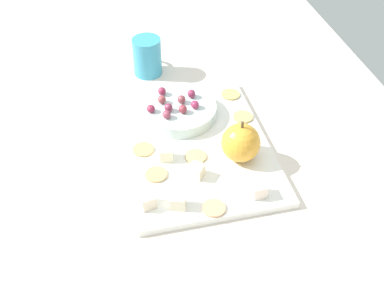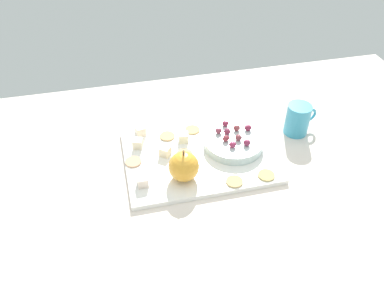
# 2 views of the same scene
# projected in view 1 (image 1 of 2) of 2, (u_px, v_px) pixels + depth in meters

# --- Properties ---
(table) EXTENTS (1.47, 0.88, 0.05)m
(table) POSITION_uv_depth(u_px,v_px,m) (204.00, 142.00, 1.04)
(table) COLOR silver
(table) RESTS_ON ground
(platter) EXTENTS (0.38, 0.28, 0.01)m
(platter) POSITION_uv_depth(u_px,v_px,m) (195.00, 147.00, 0.98)
(platter) COLOR white
(platter) RESTS_ON table
(serving_dish) EXTENTS (0.16, 0.16, 0.02)m
(serving_dish) POSITION_uv_depth(u_px,v_px,m) (179.00, 111.00, 1.04)
(serving_dish) COLOR silver
(serving_dish) RESTS_ON platter
(apple_whole) EXTENTS (0.07, 0.07, 0.07)m
(apple_whole) POSITION_uv_depth(u_px,v_px,m) (241.00, 143.00, 0.93)
(apple_whole) COLOR gold
(apple_whole) RESTS_ON platter
(apple_stem) EXTENTS (0.01, 0.01, 0.01)m
(apple_stem) POSITION_uv_depth(u_px,v_px,m) (242.00, 125.00, 0.90)
(apple_stem) COLOR brown
(apple_stem) RESTS_ON apple_whole
(cheese_cube_0) EXTENTS (0.03, 0.03, 0.02)m
(cheese_cube_0) POSITION_uv_depth(u_px,v_px,m) (178.00, 201.00, 0.85)
(cheese_cube_0) COLOR #F4E5C2
(cheese_cube_0) RESTS_ON platter
(cheese_cube_1) EXTENTS (0.03, 0.03, 0.02)m
(cheese_cube_1) POSITION_uv_depth(u_px,v_px,m) (166.00, 154.00, 0.94)
(cheese_cube_1) COLOR #F8F1CB
(cheese_cube_1) RESTS_ON platter
(cheese_cube_2) EXTENTS (0.03, 0.03, 0.02)m
(cheese_cube_2) POSITION_uv_depth(u_px,v_px,m) (259.00, 190.00, 0.87)
(cheese_cube_2) COLOR #F9E1CD
(cheese_cube_2) RESTS_ON platter
(cheese_cube_3) EXTENTS (0.03, 0.03, 0.02)m
(cheese_cube_3) POSITION_uv_depth(u_px,v_px,m) (147.00, 201.00, 0.85)
(cheese_cube_3) COLOR #F9E1C3
(cheese_cube_3) RESTS_ON platter
(cheese_cube_4) EXTENTS (0.03, 0.03, 0.02)m
(cheese_cube_4) POSITION_uv_depth(u_px,v_px,m) (197.00, 171.00, 0.90)
(cheese_cube_4) COLOR #F8E7C0
(cheese_cube_4) RESTS_ON platter
(cracker_0) EXTENTS (0.04, 0.04, 0.00)m
(cracker_0) POSITION_uv_depth(u_px,v_px,m) (143.00, 150.00, 0.96)
(cracker_0) COLOR tan
(cracker_0) RESTS_ON platter
(cracker_1) EXTENTS (0.04, 0.04, 0.00)m
(cracker_1) POSITION_uv_depth(u_px,v_px,m) (156.00, 175.00, 0.91)
(cracker_1) COLOR tan
(cracker_1) RESTS_ON platter
(cracker_2) EXTENTS (0.04, 0.04, 0.00)m
(cracker_2) POSITION_uv_depth(u_px,v_px,m) (214.00, 208.00, 0.85)
(cracker_2) COLOR tan
(cracker_2) RESTS_ON platter
(cracker_3) EXTENTS (0.04, 0.04, 0.00)m
(cracker_3) POSITION_uv_depth(u_px,v_px,m) (196.00, 157.00, 0.95)
(cracker_3) COLOR tan
(cracker_3) RESTS_ON platter
(cracker_4) EXTENTS (0.04, 0.04, 0.00)m
(cracker_4) POSITION_uv_depth(u_px,v_px,m) (231.00, 94.00, 1.10)
(cracker_4) COLOR tan
(cracker_4) RESTS_ON platter
(cracker_5) EXTENTS (0.04, 0.04, 0.00)m
(cracker_5) POSITION_uv_depth(u_px,v_px,m) (243.00, 117.00, 1.04)
(cracker_5) COLOR tan
(cracker_5) RESTS_ON platter
(grape_0) EXTENTS (0.02, 0.02, 0.02)m
(grape_0) POSITION_uv_depth(u_px,v_px,m) (195.00, 105.00, 1.02)
(grape_0) COLOR #9A2D51
(grape_0) RESTS_ON serving_dish
(grape_1) EXTENTS (0.02, 0.02, 0.02)m
(grape_1) POSITION_uv_depth(u_px,v_px,m) (167.00, 114.00, 1.00)
(grape_1) COLOR #943E52
(grape_1) RESTS_ON serving_dish
(grape_2) EXTENTS (0.02, 0.02, 0.02)m
(grape_2) POSITION_uv_depth(u_px,v_px,m) (183.00, 109.00, 1.01)
(grape_2) COLOR #92333F
(grape_2) RESTS_ON serving_dish
(grape_3) EXTENTS (0.02, 0.02, 0.02)m
(grape_3) POSITION_uv_depth(u_px,v_px,m) (182.00, 99.00, 1.03)
(grape_3) COLOR brown
(grape_3) RESTS_ON serving_dish
(grape_4) EXTENTS (0.02, 0.02, 0.02)m
(grape_4) POSITION_uv_depth(u_px,v_px,m) (191.00, 94.00, 1.05)
(grape_4) COLOR #882A4B
(grape_4) RESTS_ON serving_dish
(grape_5) EXTENTS (0.02, 0.02, 0.02)m
(grape_5) POSITION_uv_depth(u_px,v_px,m) (151.00, 109.00, 1.01)
(grape_5) COLOR maroon
(grape_5) RESTS_ON serving_dish
(grape_6) EXTENTS (0.02, 0.02, 0.02)m
(grape_6) POSITION_uv_depth(u_px,v_px,m) (162.00, 91.00, 1.05)
(grape_6) COLOR maroon
(grape_6) RESTS_ON serving_dish
(grape_7) EXTENTS (0.02, 0.02, 0.02)m
(grape_7) POSITION_uv_depth(u_px,v_px,m) (169.00, 107.00, 1.01)
(grape_7) COLOR #822D49
(grape_7) RESTS_ON serving_dish
(grape_8) EXTENTS (0.02, 0.02, 0.02)m
(grape_8) POSITION_uv_depth(u_px,v_px,m) (162.00, 100.00, 1.03)
(grape_8) COLOR #913E43
(grape_8) RESTS_ON serving_dish
(cup) EXTENTS (0.10, 0.07, 0.09)m
(cup) POSITION_uv_depth(u_px,v_px,m) (147.00, 56.00, 1.16)
(cup) COLOR teal
(cup) RESTS_ON table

